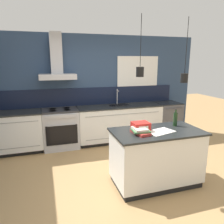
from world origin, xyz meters
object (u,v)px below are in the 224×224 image
oven_range (61,128)px  red_supply_box (141,127)px  dishwasher (167,119)px  book_stack (140,131)px  bottle_on_island (175,119)px

oven_range → red_supply_box: 2.32m
dishwasher → book_stack: 2.79m
bottle_on_island → dishwasher: bearing=61.8°
oven_range → red_supply_box: (1.10, -1.98, 0.52)m
oven_range → red_supply_box: bearing=-61.0°
bottle_on_island → book_stack: bearing=-164.9°
book_stack → red_supply_box: 0.14m
book_stack → red_supply_box: (0.06, 0.13, 0.03)m
dishwasher → red_supply_box: red_supply_box is taller
oven_range → dishwasher: (2.79, 0.00, 0.00)m
oven_range → bottle_on_island: size_ratio=3.11×
book_stack → red_supply_box: size_ratio=1.33×
book_stack → dishwasher: bearing=50.2°
oven_range → red_supply_box: red_supply_box is taller
bottle_on_island → book_stack: bottle_on_island is taller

